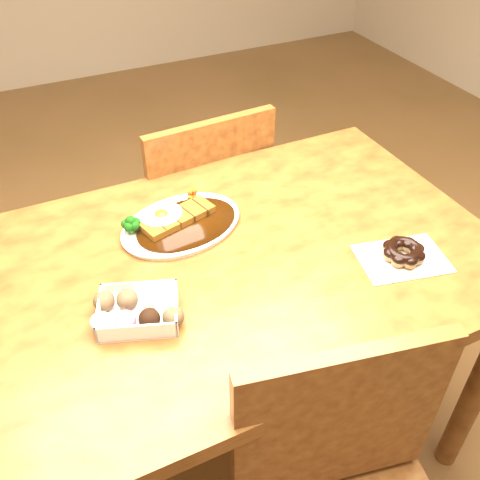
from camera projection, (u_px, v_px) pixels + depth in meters
name	position (u px, v px, depth m)	size (l,w,h in m)	color
ground	(238.00, 433.00, 1.69)	(6.00, 6.00, 0.00)	brown
table	(237.00, 287.00, 1.28)	(1.20, 0.80, 0.75)	#552711
chair_far	(198.00, 213.00, 1.79)	(0.44, 0.44, 0.87)	#552711
katsu_curry_plate	(179.00, 222.00, 1.28)	(0.34, 0.27, 0.06)	white
donut_box	(136.00, 310.00, 1.05)	(0.19, 0.17, 0.04)	white
pon_de_ring	(403.00, 252.00, 1.19)	(0.22, 0.18, 0.04)	silver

